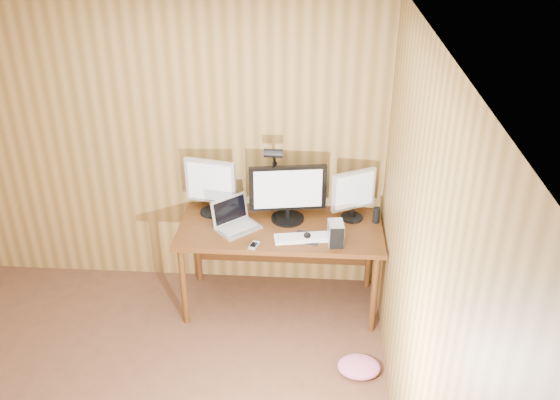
# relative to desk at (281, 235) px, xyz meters

# --- Properties ---
(room_shell) EXTENTS (4.00, 4.00, 4.00)m
(room_shell) POSITION_rel_desk_xyz_m (-0.93, -1.70, 0.62)
(room_shell) COLOR brown
(room_shell) RESTS_ON ground
(desk) EXTENTS (1.60, 0.70, 0.75)m
(desk) POSITION_rel_desk_xyz_m (0.00, 0.00, 0.00)
(desk) COLOR #4E2A10
(desk) RESTS_ON floor
(monitor_center) EXTENTS (0.60, 0.26, 0.47)m
(monitor_center) POSITION_rel_desk_xyz_m (0.05, 0.05, 0.37)
(monitor_center) COLOR black
(monitor_center) RESTS_ON desk
(monitor_left) EXTENTS (0.42, 0.20, 0.47)m
(monitor_left) POSITION_rel_desk_xyz_m (-0.57, 0.12, 0.38)
(monitor_left) COLOR black
(monitor_left) RESTS_ON desk
(monitor_right) EXTENTS (0.35, 0.20, 0.42)m
(monitor_right) POSITION_rel_desk_xyz_m (0.56, 0.10, 0.35)
(monitor_right) COLOR black
(monitor_right) RESTS_ON desk
(laptop) EXTENTS (0.40, 0.40, 0.23)m
(laptop) POSITION_rel_desk_xyz_m (-0.36, -0.09, 0.18)
(laptop) COLOR silver
(laptop) RESTS_ON desk
(keyboard) EXTENTS (0.47, 0.21, 0.02)m
(keyboard) POSITION_rel_desk_xyz_m (0.19, -0.23, 0.13)
(keyboard) COLOR white
(keyboard) RESTS_ON desk
(mousepad) EXTENTS (0.25, 0.22, 0.00)m
(mousepad) POSITION_rel_desk_xyz_m (0.21, -0.22, 0.12)
(mousepad) COLOR black
(mousepad) RESTS_ON desk
(mouse) EXTENTS (0.10, 0.12, 0.04)m
(mouse) POSITION_rel_desk_xyz_m (0.21, -0.22, 0.14)
(mouse) COLOR black
(mouse) RESTS_ON mousepad
(hard_drive) EXTENTS (0.13, 0.17, 0.18)m
(hard_drive) POSITION_rel_desk_xyz_m (0.43, -0.28, 0.21)
(hard_drive) COLOR silver
(hard_drive) RESTS_ON desk
(phone) EXTENTS (0.08, 0.12, 0.02)m
(phone) POSITION_rel_desk_xyz_m (-0.18, -0.36, 0.13)
(phone) COLOR silver
(phone) RESTS_ON desk
(speaker) EXTENTS (0.05, 0.05, 0.13)m
(speaker) POSITION_rel_desk_xyz_m (0.75, 0.05, 0.19)
(speaker) COLOR black
(speaker) RESTS_ON desk
(desk_lamp) EXTENTS (0.14, 0.21, 0.63)m
(desk_lamp) POSITION_rel_desk_xyz_m (-0.07, 0.16, 0.51)
(desk_lamp) COLOR black
(desk_lamp) RESTS_ON desk
(fabric_pile) EXTENTS (0.38, 0.34, 0.10)m
(fabric_pile) POSITION_rel_desk_xyz_m (0.62, -0.83, -0.58)
(fabric_pile) COLOR #D4668F
(fabric_pile) RESTS_ON floor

